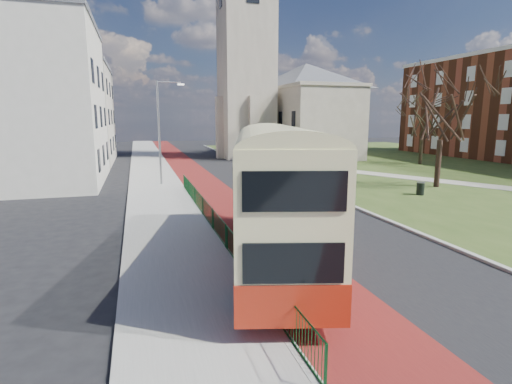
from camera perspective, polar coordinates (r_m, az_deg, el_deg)
name	(u,v)px	position (r m, az deg, el deg)	size (l,w,h in m)	color
ground	(303,251)	(16.46, 6.67, -8.44)	(160.00, 160.00, 0.00)	black
road_carriageway	(229,179)	(35.53, -3.84, 1.93)	(9.00, 120.00, 0.01)	black
bus_lane	(199,180)	(35.05, -8.16, 1.73)	(3.40, 120.00, 0.01)	#591414
pavement_west	(154,181)	(34.70, -14.37, 1.50)	(4.00, 120.00, 0.12)	gray
kerb_west	(178,180)	(34.82, -11.09, 1.68)	(0.25, 120.00, 0.13)	#999993
kerb_east	(271,173)	(38.67, 2.16, 2.74)	(0.25, 80.00, 0.13)	#999993
grass_green	(441,166)	(48.81, 24.92, 3.35)	(40.00, 80.00, 0.04)	#324819
footpath	(488,186)	(36.12, 30.27, 0.72)	(2.20, 36.00, 0.03)	#9E998C
pedestrian_railing	(212,220)	(19.17, -6.24, -3.95)	(0.07, 24.00, 1.12)	#0E3E1B
gothic_church	(279,58)	(56.08, 3.32, 18.57)	(16.38, 18.00, 40.00)	gray
street_block_near	(33,103)	(37.11, -29.27, 11.08)	(10.30, 14.30, 13.00)	beige
street_block_far	(66,114)	(52.85, -25.47, 10.05)	(10.30, 16.30, 11.50)	#B4AA98
streetlamp	(161,127)	(32.33, -13.42, 8.98)	(2.13, 0.18, 8.00)	gray
bus	(275,189)	(14.55, 2.76, 0.40)	(5.65, 11.93, 4.86)	#B42410
winter_tree_near	(443,102)	(33.64, 25.19, 11.57)	(7.65, 7.65, 9.32)	#322019
winter_tree_far	(424,113)	(49.54, 22.84, 10.31)	(6.98, 6.98, 8.31)	#2D2516
litter_bin	(420,188)	(29.98, 22.44, 0.48)	(0.66, 0.66, 0.91)	black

